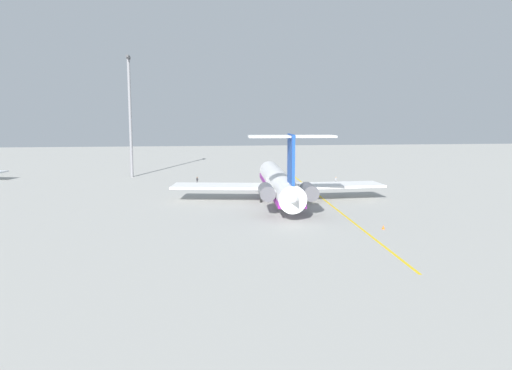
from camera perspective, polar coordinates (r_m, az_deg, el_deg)
The scene contains 8 objects.
ground at distance 92.81m, azimuth 10.98°, elevation -1.66°, with size 313.84×313.84×0.00m, color #9E9E99.
main_jetliner at distance 88.57m, azimuth 2.62°, elevation 0.24°, with size 42.55×37.77×12.39m.
ground_crew_near_nose at distance 112.31m, azimuth 8.89°, elevation 0.60°, with size 0.27×0.42×1.67m.
ground_crew_near_tail at distance 111.47m, azimuth -6.58°, elevation 0.59°, with size 0.27×0.43×1.68m.
safety_cone_nose at distance 70.41m, azimuth 14.01°, elevation -4.59°, with size 0.40×0.40×0.55m, color #EA590F.
safety_cone_wingtip at distance 110.46m, azimuth -5.89°, elevation 0.12°, with size 0.40×0.40×0.55m, color #EA590F.
taxiway_centreline at distance 91.95m, azimuth 7.65°, elevation -1.67°, with size 85.55×0.36×0.01m, color gold.
light_mast at distance 126.99m, azimuth -13.87°, elevation 7.90°, with size 4.00×0.70×28.81m.
Camera 1 is at (-87.11, 28.13, 15.30)m, focal length 35.89 mm.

